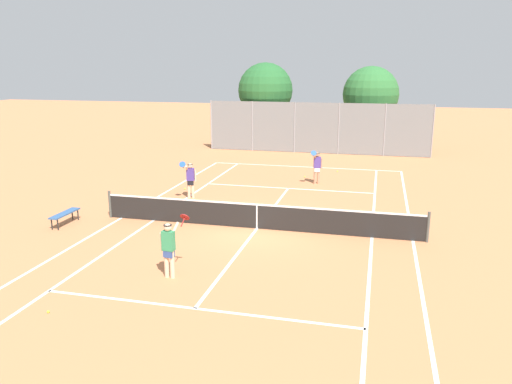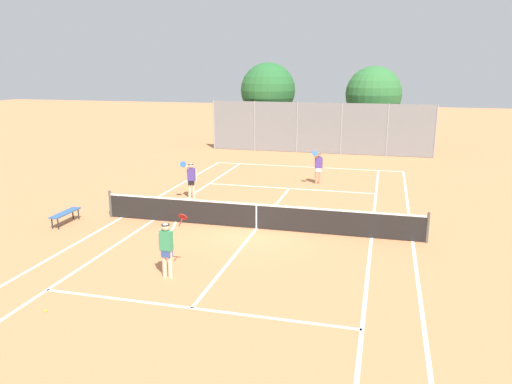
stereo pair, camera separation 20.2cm
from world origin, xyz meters
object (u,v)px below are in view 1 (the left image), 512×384
object	(u,v)px
courtside_bench	(65,214)
tree_behind_left	(265,92)
loose_tennis_ball_2	(185,189)
tree_behind_right	(369,96)
loose_tennis_ball_0	(305,177)
loose_tennis_ball_3	(48,312)
player_near_side	(169,246)
player_far_left	(190,178)
player_far_right	(317,166)
loose_tennis_ball_1	(337,171)
tennis_net	(257,215)

from	to	relation	value
courtside_bench	tree_behind_left	distance (m)	20.73
loose_tennis_ball_2	tree_behind_right	world-z (taller)	tree_behind_right
loose_tennis_ball_0	tree_behind_left	distance (m)	11.51
loose_tennis_ball_0	loose_tennis_ball_3	xyz separation A→B (m)	(-3.79, -16.54, 0.00)
player_near_side	loose_tennis_ball_2	world-z (taller)	player_near_side
player_far_left	tree_behind_right	distance (m)	18.19
loose_tennis_ball_0	loose_tennis_ball_2	world-z (taller)	same
player_far_right	courtside_bench	size ratio (longest dim) A/B	1.18
player_far_left	loose_tennis_ball_1	bearing A→B (deg)	51.35
loose_tennis_ball_2	player_near_side	bearing A→B (deg)	-70.48
player_far_left	tree_behind_left	size ratio (longest dim) A/B	0.29
player_far_right	loose_tennis_ball_1	size ratio (longest dim) A/B	26.88
player_near_side	player_far_left	bearing A→B (deg)	107.28
player_near_side	loose_tennis_ball_2	bearing A→B (deg)	109.52
loose_tennis_ball_3	loose_tennis_ball_1	bearing A→B (deg)	73.74
player_far_right	tree_behind_right	bearing A→B (deg)	80.37
tennis_net	player_far_right	world-z (taller)	player_far_right
courtside_bench	loose_tennis_ball_0	bearing A→B (deg)	53.85
player_near_side	loose_tennis_ball_1	world-z (taller)	player_near_side
player_far_left	player_far_right	bearing A→B (deg)	39.43
loose_tennis_ball_0	tree_behind_right	world-z (taller)	tree_behind_right
player_far_right	loose_tennis_ball_1	world-z (taller)	player_far_right
player_far_left	loose_tennis_ball_2	distance (m)	1.96
loose_tennis_ball_1	tree_behind_right	xyz separation A→B (m)	(1.30, 9.05, 3.67)
tree_behind_right	courtside_bench	bearing A→B (deg)	-116.13
tennis_net	loose_tennis_ball_1	world-z (taller)	tennis_net
loose_tennis_ball_0	tree_behind_right	bearing A→B (deg)	75.24
player_near_side	tree_behind_right	size ratio (longest dim) A/B	0.31
player_near_side	loose_tennis_ball_0	xyz separation A→B (m)	(1.77, 13.86, -0.89)
tennis_net	tree_behind_left	world-z (taller)	tree_behind_left
courtside_bench	tree_behind_right	size ratio (longest dim) A/B	0.26
loose_tennis_ball_2	tennis_net	bearing A→B (deg)	-46.07
loose_tennis_ball_1	tree_behind_left	world-z (taller)	tree_behind_left
courtside_bench	tree_behind_left	size ratio (longest dim) A/B	0.25
player_near_side	courtside_bench	bearing A→B (deg)	148.51
player_far_right	courtside_bench	world-z (taller)	player_far_right
loose_tennis_ball_2	courtside_bench	xyz separation A→B (m)	(-2.30, -6.27, 0.38)
player_far_right	tree_behind_left	bearing A→B (deg)	115.11
tennis_net	courtside_bench	bearing A→B (deg)	-169.99
tennis_net	player_far_right	bearing A→B (deg)	81.08
player_far_left	loose_tennis_ball_2	bearing A→B (deg)	120.75
loose_tennis_ball_1	player_far_right	bearing A→B (deg)	-103.74
player_far_right	loose_tennis_ball_1	xyz separation A→B (m)	(0.78, 3.18, -0.89)
player_near_side	tree_behind_right	world-z (taller)	tree_behind_right
loose_tennis_ball_2	tree_behind_right	bearing A→B (deg)	61.52
loose_tennis_ball_0	loose_tennis_ball_1	xyz separation A→B (m)	(1.58, 1.86, 0.00)
tennis_net	player_far_right	xyz separation A→B (m)	(1.22, 7.75, 0.42)
player_far_left	loose_tennis_ball_0	distance (m)	7.11
player_far_right	loose_tennis_ball_2	distance (m)	6.69
player_near_side	loose_tennis_ball_1	size ratio (longest dim) A/B	26.88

